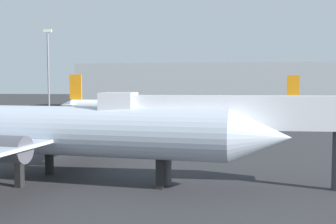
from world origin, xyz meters
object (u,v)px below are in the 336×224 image
object	(u,v)px
airplane_far_left	(116,106)
jet_bridge	(222,114)
light_mast_left	(48,66)
airplane_at_gate	(46,130)

from	to	relation	value
airplane_far_left	jet_bridge	xyz separation A→B (m)	(20.99, -49.35, 2.15)
jet_bridge	light_mast_left	xyz separation A→B (m)	(-47.54, 75.90, 7.47)
airplane_at_gate	light_mast_left	distance (m)	83.88
airplane_at_gate	airplane_far_left	bearing A→B (deg)	105.50
jet_bridge	airplane_far_left	bearing A→B (deg)	-67.61
jet_bridge	light_mast_left	world-z (taller)	light_mast_left
airplane_far_left	light_mast_left	world-z (taller)	light_mast_left
airplane_far_left	jet_bridge	size ratio (longest dim) A/B	1.31
airplane_at_gate	jet_bridge	bearing A→B (deg)	6.99
airplane_far_left	light_mast_left	distance (m)	38.76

